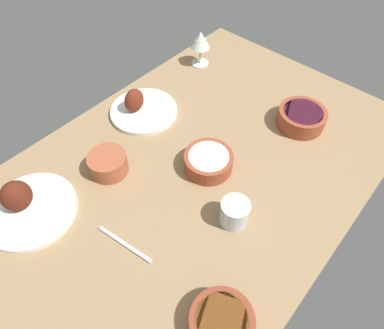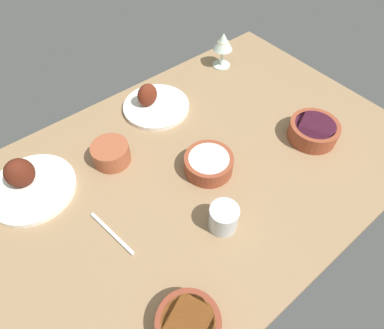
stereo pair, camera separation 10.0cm
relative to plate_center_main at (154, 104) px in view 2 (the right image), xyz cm
name	(u,v)px [view 2 (the right image)]	position (x,y,z in cm)	size (l,w,h in cm)	color
dining_table	(192,173)	(-6.87, -29.77, -4.09)	(140.00, 90.00, 4.00)	#937551
plate_center_main	(154,104)	(0.00, 0.00, 0.00)	(23.30, 23.30, 9.83)	white
plate_far_side	(28,183)	(-47.86, -5.98, 0.55)	(24.80, 24.80, 10.99)	white
bowl_onions	(313,130)	(31.88, -44.28, 1.09)	(15.83, 15.83, 5.86)	brown
bowl_cream	(209,163)	(-3.13, -33.06, 0.80)	(14.75, 14.75, 5.31)	brown
bowl_potatoes	(111,153)	(-23.89, -11.55, 1.30)	(11.43, 11.43, 6.29)	#A35133
bowl_soup	(188,325)	(-35.66, -63.99, 0.76)	(14.20, 14.20, 5.23)	brown
wine_glass	(223,43)	(35.75, 3.93, 7.83)	(7.60, 7.60, 14.00)	silver
water_tumbler	(224,218)	(-12.60, -49.88, 1.75)	(7.78, 7.78, 7.69)	silver
fork_loose	(112,233)	(-37.07, -33.47, -1.69)	(17.12, 0.90, 0.80)	silver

